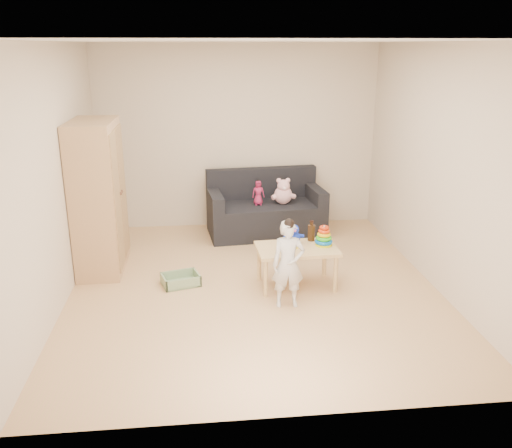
{
  "coord_description": "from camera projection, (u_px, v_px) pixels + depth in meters",
  "views": [
    {
      "loc": [
        -0.56,
        -5.49,
        2.56
      ],
      "look_at": [
        0.05,
        0.25,
        0.65
      ],
      "focal_mm": 38.0,
      "sensor_mm": 36.0,
      "label": 1
    }
  ],
  "objects": [
    {
      "name": "wardrobe",
      "position": [
        98.0,
        197.0,
        6.29
      ],
      "size": [
        0.49,
        0.98,
        1.76
      ],
      "primitive_type": "cube",
      "color": "tan",
      "rests_on": "ground"
    },
    {
      "name": "toddler",
      "position": [
        288.0,
        265.0,
        5.47
      ],
      "size": [
        0.34,
        0.23,
        0.89
      ],
      "primitive_type": "imported",
      "rotation": [
        0.0,
        0.0,
        -0.04
      ],
      "color": "silver",
      "rests_on": "ground"
    },
    {
      "name": "play_table",
      "position": [
        296.0,
        267.0,
        5.99
      ],
      "size": [
        0.9,
        0.59,
        0.46
      ],
      "primitive_type": "cube",
      "rotation": [
        0.0,
        0.0,
        0.04
      ],
      "color": "#DCB878",
      "rests_on": "ground"
    },
    {
      "name": "doll",
      "position": [
        258.0,
        193.0,
        7.48
      ],
      "size": [
        0.18,
        0.12,
        0.34
      ],
      "primitive_type": "imported",
      "rotation": [
        0.0,
        0.0,
        0.06
      ],
      "color": "#AE2050",
      "rests_on": "sofa"
    },
    {
      "name": "pink_bear",
      "position": [
        283.0,
        193.0,
        7.54
      ],
      "size": [
        0.34,
        0.32,
        0.31
      ],
      "primitive_type": null,
      "rotation": [
        0.0,
        0.0,
        0.43
      ],
      "color": "#FFBBC7",
      "rests_on": "sofa"
    },
    {
      "name": "blue_plush",
      "position": [
        294.0,
        234.0,
        5.99
      ],
      "size": [
        0.23,
        0.21,
        0.23
      ],
      "primitive_type": null,
      "rotation": [
        0.0,
        0.0,
        0.38
      ],
      "color": "#1C3DFF",
      "rests_on": "play_table"
    },
    {
      "name": "sofa",
      "position": [
        266.0,
        219.0,
        7.67
      ],
      "size": [
        1.66,
        0.94,
        0.45
      ],
      "primitive_type": "cube",
      "rotation": [
        0.0,
        0.0,
        0.09
      ],
      "color": "black",
      "rests_on": "ground"
    },
    {
      "name": "brown_bottle",
      "position": [
        311.0,
        232.0,
        6.09
      ],
      "size": [
        0.08,
        0.08,
        0.24
      ],
      "color": "black",
      "rests_on": "play_table"
    },
    {
      "name": "wooden_figure",
      "position": [
        294.0,
        243.0,
        5.88
      ],
      "size": [
        0.05,
        0.04,
        0.12
      ],
      "primitive_type": null,
      "rotation": [
        0.0,
        0.0,
        0.08
      ],
      "color": "#5A311C",
      "rests_on": "play_table"
    },
    {
      "name": "room",
      "position": [
        254.0,
        173.0,
        5.64
      ],
      "size": [
        4.5,
        4.5,
        4.5
      ],
      "color": "tan",
      "rests_on": "ground"
    },
    {
      "name": "storage_bin",
      "position": [
        181.0,
        279.0,
        6.07
      ],
      "size": [
        0.47,
        0.4,
        0.12
      ],
      "primitive_type": null,
      "rotation": [
        0.0,
        0.0,
        0.28
      ],
      "color": "gray",
      "rests_on": "ground"
    },
    {
      "name": "ring_stacker",
      "position": [
        324.0,
        238.0,
        5.95
      ],
      "size": [
        0.2,
        0.2,
        0.23
      ],
      "color": "#D6E20B",
      "rests_on": "play_table"
    },
    {
      "name": "yellow_book",
      "position": [
        287.0,
        245.0,
        5.97
      ],
      "size": [
        0.23,
        0.23,
        0.02
      ],
      "primitive_type": "cube",
      "rotation": [
        0.0,
        0.0,
        -0.08
      ],
      "color": "yellow",
      "rests_on": "play_table"
    }
  ]
}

